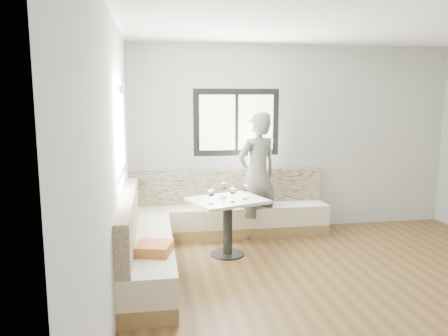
# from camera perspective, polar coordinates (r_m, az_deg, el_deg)

# --- Properties ---
(room) EXTENTS (5.01, 5.01, 2.81)m
(room) POSITION_cam_1_polar(r_m,az_deg,el_deg) (4.55, 17.74, 1.15)
(room) COLOR brown
(room) RESTS_ON ground
(banquette) EXTENTS (2.90, 2.80, 0.95)m
(banquette) POSITION_cam_1_polar(r_m,az_deg,el_deg) (5.84, -3.48, -7.61)
(banquette) COLOR #9B7748
(banquette) RESTS_ON ground
(table) EXTENTS (1.09, 0.96, 0.74)m
(table) POSITION_cam_1_polar(r_m,az_deg,el_deg) (5.60, 0.47, -5.92)
(table) COLOR black
(table) RESTS_ON ground
(person) EXTENTS (0.79, 0.67, 1.83)m
(person) POSITION_cam_1_polar(r_m,az_deg,el_deg) (6.27, 4.33, -0.98)
(person) COLOR slate
(person) RESTS_ON ground
(olive_ramekin) EXTENTS (0.10, 0.10, 0.04)m
(olive_ramekin) POSITION_cam_1_polar(r_m,az_deg,el_deg) (5.57, -0.14, -3.83)
(olive_ramekin) COLOR white
(olive_ramekin) RESTS_ON table
(wine_glass_a) EXTENTS (0.09, 0.09, 0.20)m
(wine_glass_a) POSITION_cam_1_polar(r_m,az_deg,el_deg) (5.27, -1.71, -3.25)
(wine_glass_a) COLOR white
(wine_glass_a) RESTS_ON table
(wine_glass_b) EXTENTS (0.09, 0.09, 0.20)m
(wine_glass_b) POSITION_cam_1_polar(r_m,az_deg,el_deg) (5.37, 1.18, -3.00)
(wine_glass_b) COLOR white
(wine_glass_b) RESTS_ON table
(wine_glass_c) EXTENTS (0.09, 0.09, 0.20)m
(wine_glass_c) POSITION_cam_1_polar(r_m,az_deg,el_deg) (5.53, 2.79, -2.65)
(wine_glass_c) COLOR white
(wine_glass_c) RESTS_ON table
(wine_glass_d) EXTENTS (0.09, 0.09, 0.20)m
(wine_glass_d) POSITION_cam_1_polar(r_m,az_deg,el_deg) (5.65, -0.01, -2.39)
(wine_glass_d) COLOR white
(wine_glass_d) RESTS_ON table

